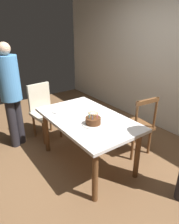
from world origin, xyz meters
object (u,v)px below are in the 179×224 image
chair_spindle_back (136,126)px  birthday_cake (93,121)px  plate_far_side (96,112)px  dining_table (87,124)px  person_celebrant (11,91)px  chair_upholstered (43,108)px  plate_near_celebrant (60,111)px

chair_spindle_back → birthday_cake: bearing=-90.8°
plate_far_side → chair_spindle_back: (0.29, 0.56, -0.28)m
dining_table → person_celebrant: size_ratio=0.87×
birthday_cake → person_celebrant: person_celebrant is taller
dining_table → chair_upholstered: size_ratio=1.53×
chair_upholstered → person_celebrant: bearing=-88.8°
birthday_cake → plate_far_side: (-0.28, 0.26, -0.04)m
person_celebrant → dining_table: bearing=30.8°
dining_table → birthday_cake: 0.26m
plate_far_side → birthday_cake: bearing=-42.5°
plate_near_celebrant → person_celebrant: bearing=-146.9°
plate_near_celebrant → person_celebrant: 0.87m
plate_near_celebrant → plate_far_side: bearing=50.6°
chair_upholstered → person_celebrant: person_celebrant is taller
dining_table → plate_near_celebrant: size_ratio=6.60×
dining_table → plate_near_celebrant: 0.46m
dining_table → plate_far_side: (-0.07, 0.20, 0.10)m
person_celebrant → birthday_cake: bearing=24.7°
dining_table → birthday_cake: size_ratio=5.19×
dining_table → person_celebrant: bearing=-149.2°
plate_near_celebrant → plate_far_side: (0.33, 0.40, 0.00)m
plate_far_side → person_celebrant: person_celebrant is taller
birthday_cake → plate_near_celebrant: birthday_cake is taller
birthday_cake → chair_spindle_back: (0.01, 0.82, -0.32)m
plate_far_side → chair_upholstered: chair_upholstered is taller
birthday_cake → plate_near_celebrant: bearing=-166.9°
plate_near_celebrant → chair_upholstered: chair_upholstered is taller
dining_table → plate_near_celebrant: bearing=-153.6°
chair_spindle_back → chair_upholstered: size_ratio=1.00×
dining_table → chair_spindle_back: (0.22, 0.76, -0.18)m
chair_upholstered → person_celebrant: size_ratio=0.57×
chair_spindle_back → chair_upholstered: (-1.33, -0.92, 0.07)m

